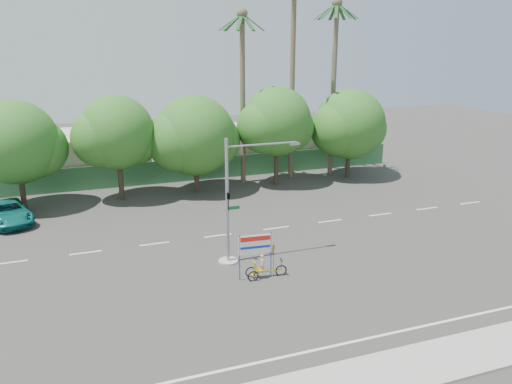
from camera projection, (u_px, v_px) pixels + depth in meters
name	position (u px, v px, depth m)	size (l,w,h in m)	color
ground	(299.00, 286.00, 25.12)	(120.00, 120.00, 0.00)	#33302D
sidewalk_near	(383.00, 375.00, 18.34)	(50.00, 2.40, 0.12)	gray
fence	(199.00, 169.00, 44.22)	(38.00, 0.08, 2.00)	#336B3D
building_left	(78.00, 156.00, 44.77)	(12.00, 8.00, 4.00)	beige
building_right	(265.00, 145.00, 50.63)	(14.00, 8.00, 3.60)	beige
tree_far_left	(15.00, 145.00, 35.45)	(7.14, 6.00, 7.96)	#473828
tree_left	(117.00, 135.00, 37.63)	(6.66, 5.60, 8.07)	#473828
tree_center	(195.00, 138.00, 39.73)	(7.62, 6.40, 7.85)	#473828
tree_right	(276.00, 124.00, 41.76)	(6.90, 5.80, 8.36)	#473828
tree_far_right	(349.00, 126.00, 44.19)	(7.38, 6.20, 7.94)	#473828
palm_tall	(293.00, 59.00, 42.27)	(3.73, 3.79, 17.45)	#70604C
palm_mid	(334.00, 71.00, 43.86)	(3.73, 3.79, 15.45)	#70604C
palm_short	(243.00, 79.00, 41.28)	(3.73, 3.79, 14.45)	#70604C
traffic_signal	(233.00, 212.00, 27.17)	(4.72, 1.10, 7.00)	gray
trike_billboard	(260.00, 260.00, 25.73)	(2.59, 0.67, 2.54)	black
pickup_truck	(8.00, 212.00, 33.76)	(2.44, 5.29, 1.47)	#0E625F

